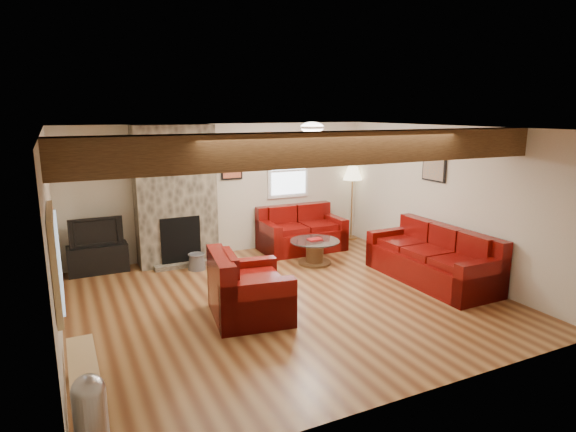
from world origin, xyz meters
The scene contains 18 objects.
room centered at (0.00, 0.00, 1.25)m, with size 8.00×8.00×8.00m.
oak_beam centered at (0.00, -1.25, 2.31)m, with size 6.00×0.36×0.38m, color #372110.
chimney_breast centered at (-1.00, 2.49, 1.22)m, with size 1.40×0.67×2.50m.
back_window centered at (1.35, 2.71, 1.55)m, with size 0.90×0.08×1.10m, color silver, non-canonical shape.
hatch_window centered at (-2.96, -1.50, 1.45)m, with size 0.08×1.00×0.90m, color tan, non-canonical shape.
ceiling_dome centered at (0.90, 0.90, 2.44)m, with size 0.40×0.40×0.18m, color white, non-canonical shape.
artwork_back centered at (0.15, 2.71, 1.70)m, with size 0.42×0.06×0.52m, color black, non-canonical shape.
artwork_right centered at (2.96, 0.30, 1.75)m, with size 0.06×0.55×0.42m, color black, non-canonical shape.
sofa_three centered at (2.48, -0.29, 0.44)m, with size 2.27×0.95×0.88m, color #4A0805, non-canonical shape.
loveseat centered at (1.42, 2.23, 0.43)m, with size 1.63×0.93×0.86m, color #4A0805, non-canonical shape.
armchair_red centered at (-0.69, -0.30, 0.45)m, with size 1.12×0.98×0.90m, color #4A0805, non-canonical shape.
coffee_table centered at (1.22, 1.33, 0.22)m, with size 0.90×0.90×0.47m.
tv_cabinet centered at (-2.37, 2.53, 0.24)m, with size 0.98×0.39×0.49m, color black.
television centered at (-2.37, 2.53, 0.74)m, with size 0.86×0.11×0.50m, color black.
floor_lamp centered at (2.80, 2.55, 1.35)m, with size 0.40×0.40×1.58m.
pine_bench centered at (-2.83, -1.41, 0.21)m, with size 0.26×1.10×0.41m, color tan, non-canonical shape.
pedal_bin centered at (-2.82, -2.21, 0.34)m, with size 0.27×0.27×0.67m, color #A8A9AE, non-canonical shape.
coal_bucket centered at (-0.81, 1.95, 0.15)m, with size 0.31×0.31×0.29m, color slate, non-canonical shape.
Camera 1 is at (-2.89, -6.02, 2.73)m, focal length 30.00 mm.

